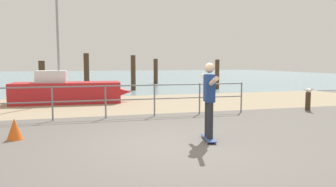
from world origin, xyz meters
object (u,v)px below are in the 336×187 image
object	(u,v)px
seagull	(309,90)
traffic_cone	(15,130)
skateboard	(209,138)
bollard_short	(308,102)
sailboat	(71,91)
skateboarder	(209,96)

from	to	relation	value
seagull	traffic_cone	xyz separation A→B (m)	(-9.35, -1.95, -0.49)
skateboard	bollard_short	world-z (taller)	bollard_short
skateboard	traffic_cone	distance (m)	4.34
skateboard	traffic_cone	world-z (taller)	traffic_cone
skateboard	seagull	xyz separation A→B (m)	(5.20, 3.17, 0.67)
traffic_cone	sailboat	bearing A→B (deg)	80.64
sailboat	bollard_short	bearing A→B (deg)	-28.32
seagull	bollard_short	bearing A→B (deg)	87.92
sailboat	skateboarder	world-z (taller)	sailboat
bollard_short	seagull	xyz separation A→B (m)	(-0.00, -0.02, 0.41)
skateboard	sailboat	bearing A→B (deg)	112.02
skateboarder	bollard_short	world-z (taller)	skateboarder
skateboarder	seagull	xyz separation A→B (m)	(5.20, 3.17, -0.28)
skateboard	skateboarder	distance (m)	0.95
sailboat	skateboard	world-z (taller)	sailboat
skateboard	bollard_short	size ratio (longest dim) A/B	1.24
sailboat	skateboard	xyz separation A→B (m)	(3.10, -7.66, -0.46)
skateboarder	traffic_cone	distance (m)	4.40
skateboard	bollard_short	bearing A→B (deg)	31.53
sailboat	seagull	bearing A→B (deg)	-28.41
sailboat	traffic_cone	bearing A→B (deg)	-99.36
skateboarder	seagull	bearing A→B (deg)	31.40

